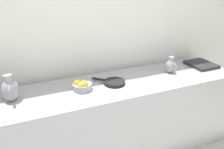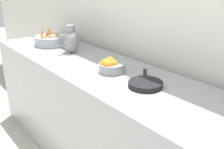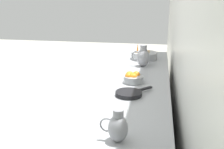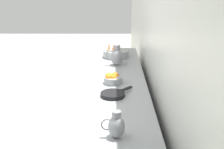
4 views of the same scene
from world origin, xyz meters
The scene contains 7 objects.
tile_wall_left centered at (-1.95, 0.26, 1.50)m, with size 0.10×8.72×3.00m, color silver.
prep_counter centered at (-1.50, -0.24, 0.46)m, with size 0.68×3.30×0.92m, color #9EA0A5.
vegetable_colander centered at (-1.53, -1.38, 0.97)m, with size 0.34×0.34×0.22m.
orange_bowl centered at (-1.49, -0.36, 0.97)m, with size 0.19×0.19×0.11m.
metal_pitcher_tall centered at (-1.54, -1.00, 1.04)m, with size 0.21×0.15×0.25m.
metal_pitcher_short centered at (-1.52, 0.71, 1.01)m, with size 0.17×0.12×0.20m.
skillet_on_counter centered at (-1.50, -0.02, 0.94)m, with size 0.30×0.30×0.03m.
Camera 3 is at (-1.73, 2.01, 1.72)m, focal length 41.71 mm.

